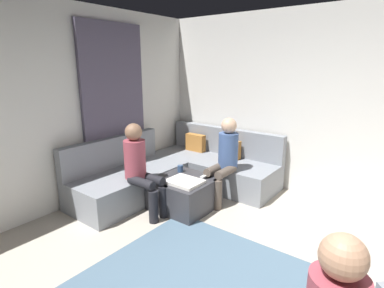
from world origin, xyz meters
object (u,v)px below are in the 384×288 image
object	(u,v)px
person_on_couch_back	(224,157)
coffee_mug	(180,169)
ottoman	(184,193)
game_remote	(205,176)
sectional_couch	(179,171)
person_on_couch_side	(140,166)

from	to	relation	value
person_on_couch_back	coffee_mug	bearing A→B (deg)	34.46
ottoman	game_remote	world-z (taller)	game_remote
sectional_couch	person_on_couch_side	xyz separation A→B (m)	(0.15, -0.94, 0.38)
sectional_couch	person_on_couch_back	xyz separation A→B (m)	(0.80, 0.06, 0.38)
ottoman	person_on_couch_side	distance (m)	0.73
sectional_couch	ottoman	distance (m)	0.70
coffee_mug	ottoman	bearing A→B (deg)	-39.29
coffee_mug	person_on_couch_side	size ratio (longest dim) A/B	0.08
ottoman	person_on_couch_side	bearing A→B (deg)	-127.14
person_on_couch_back	ottoman	bearing A→B (deg)	60.89
game_remote	person_on_couch_back	world-z (taller)	person_on_couch_back
coffee_mug	person_on_couch_back	size ratio (longest dim) A/B	0.08
ottoman	coffee_mug	xyz separation A→B (m)	(-0.22, 0.18, 0.26)
ottoman	person_on_couch_side	size ratio (longest dim) A/B	0.63
ottoman	game_remote	size ratio (longest dim) A/B	5.07
coffee_mug	sectional_couch	bearing A→B (deg)	132.75
coffee_mug	game_remote	xyz separation A→B (m)	(0.40, 0.04, -0.04)
sectional_couch	ottoman	world-z (taller)	sectional_couch
person_on_couch_back	game_remote	bearing A→B (deg)	69.47
coffee_mug	game_remote	size ratio (longest dim) A/B	0.63
sectional_couch	person_on_couch_side	world-z (taller)	person_on_couch_side
person_on_couch_side	ottoman	bearing A→B (deg)	142.86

